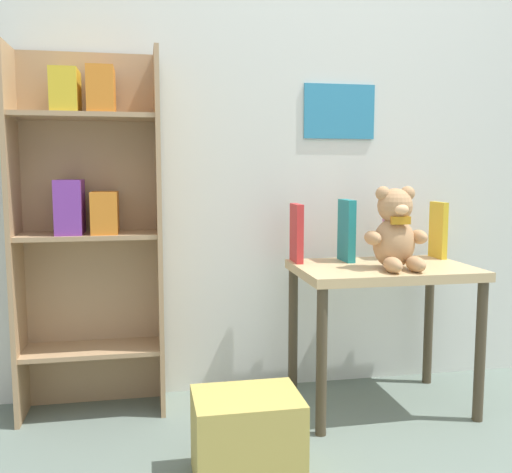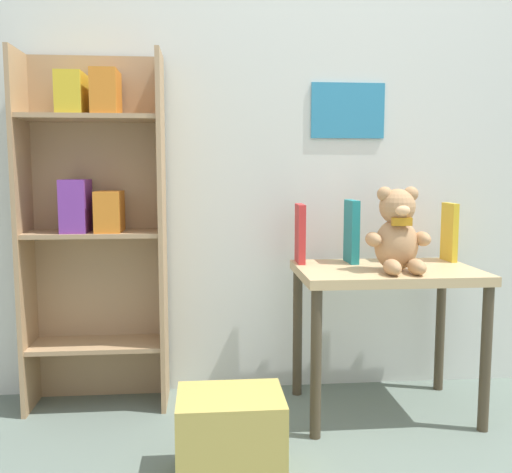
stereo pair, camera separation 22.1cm
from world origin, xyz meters
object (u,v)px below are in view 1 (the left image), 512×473
Objects in this scene: book_standing_yellow at (438,230)px; teddy_bear at (395,231)px; display_table at (382,287)px; storage_bin at (247,437)px; bookshelf_side at (89,214)px; book_standing_red at (297,233)px; book_standing_teal at (347,230)px; book_standing_pink at (391,232)px.

teddy_bear is at bearing -143.84° from book_standing_yellow.
display_table is 0.85m from storage_bin.
bookshelf_side is 4.46× the size of teddy_bear.
storage_bin is at bearing -115.44° from book_standing_red.
book_standing_red is 0.21m from book_standing_teal.
teddy_bear is 0.40m from book_standing_red.
book_standing_red is 0.42m from book_standing_pink.
book_standing_teal is at bearing 48.07° from storage_bin.
storage_bin is (-0.63, -0.45, -0.36)m from display_table.
book_standing_pink reaches higher than display_table.
display_table is 2.17× the size of teddy_bear.
bookshelf_side is at bearing 179.29° from book_standing_red.
book_standing_red is 1.03× the size of book_standing_pink.
book_standing_yellow is at bearing 25.19° from display_table.
book_standing_pink is (0.09, 0.24, -0.03)m from teddy_bear.
book_standing_teal reaches higher than book_standing_red.
display_table is at bearing -53.81° from book_standing_teal.
book_standing_red reaches higher than book_standing_pink.
book_standing_red is 0.73× the size of storage_bin.
book_standing_pink is 0.21m from book_standing_yellow.
storage_bin is (-0.74, -0.61, -0.56)m from book_standing_pink.
teddy_bear reaches higher than book_standing_pink.
book_standing_teal is (1.04, -0.06, -0.08)m from bookshelf_side.
book_standing_red is at bearing 62.41° from storage_bin.
bookshelf_side is 0.84m from book_standing_red.
book_standing_teal is at bearing -171.89° from book_standing_pink.
bookshelf_side is at bearing 128.41° from storage_bin.
book_standing_yellow is at bearing 32.19° from storage_bin.
storage_bin is at bearing -144.67° from display_table.
book_standing_yellow is 1.25m from storage_bin.
teddy_bear reaches higher than book_standing_teal.
teddy_bear is 1.32× the size of book_standing_red.
book_standing_red is at bearing -2.86° from bookshelf_side.
book_standing_teal is 0.42m from book_standing_yellow.
book_standing_pink is 0.71× the size of storage_bin.
book_standing_yellow is at bearing 0.34° from book_standing_teal.
book_standing_pink is at bearing -1.62° from bookshelf_side.
book_standing_pink is (1.25, -0.04, -0.09)m from bookshelf_side.
book_standing_yellow is (0.42, 0.01, -0.01)m from book_standing_teal.
book_standing_teal is 0.98m from storage_bin.
book_standing_yellow is at bearing -2.01° from bookshelf_side.
book_standing_teal is (-0.12, 0.21, -0.02)m from teddy_bear.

